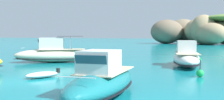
# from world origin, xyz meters

# --- Properties ---
(ground_plane) EXTENTS (400.00, 400.00, 0.00)m
(ground_plane) POSITION_xyz_m (0.00, 0.00, 0.00)
(ground_plane) COLOR #0F7F89
(islet_large) EXTENTS (25.52, 23.96, 9.48)m
(islet_large) POSITION_xyz_m (10.15, 80.99, 4.57)
(islet_large) COLOR #756651
(islet_large) RESTS_ON ground
(islet_small) EXTENTS (18.26, 19.65, 8.66)m
(islet_small) POSITION_xyz_m (-4.91, 84.20, 4.08)
(islet_small) COLOR #84755B
(islet_small) RESTS_ON ground
(motorboat_white) EXTENTS (4.31, 8.93, 2.53)m
(motorboat_white) POSITION_xyz_m (8.95, 13.88, 0.85)
(motorboat_white) COLOR white
(motorboat_white) RESTS_ON ground
(motorboat_cream) EXTENTS (9.62, 7.24, 2.97)m
(motorboat_cream) POSITION_xyz_m (-5.29, 11.98, 0.94)
(motorboat_cream) COLOR beige
(motorboat_cream) RESTS_ON ground
(motorboat_teal) EXTENTS (3.09, 8.22, 2.37)m
(motorboat_teal) POSITION_xyz_m (6.91, -1.92, 0.79)
(motorboat_teal) COLOR #19727A
(motorboat_teal) RESTS_ON ground
(dinghy_tender) EXTENTS (2.01, 2.84, 0.58)m
(dinghy_tender) POSITION_xyz_m (0.30, 1.98, 0.22)
(dinghy_tender) COLOR #B2B2B2
(dinghy_tender) RESTS_ON ground
(channel_buoy) EXTENTS (0.56, 0.56, 1.48)m
(channel_buoy) POSITION_xyz_m (10.91, 6.77, 0.34)
(channel_buoy) COLOR green
(channel_buoy) RESTS_ON ground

